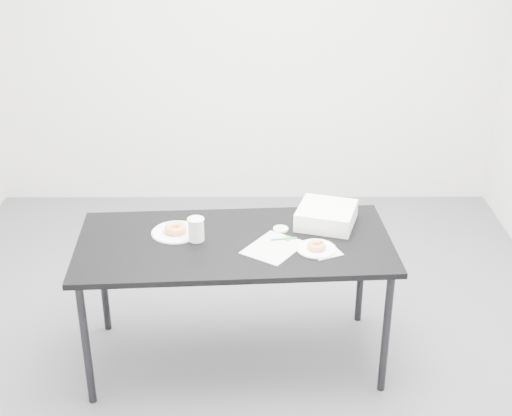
{
  "coord_description": "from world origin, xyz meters",
  "views": [
    {
      "loc": [
        0.08,
        -3.42,
        2.52
      ],
      "look_at": [
        0.09,
        0.02,
        0.86
      ],
      "focal_mm": 50.0,
      "sensor_mm": 36.0,
      "label": 1
    }
  ],
  "objects_px": {
    "plate_near": "(316,249)",
    "coffee_cup": "(196,229)",
    "scorecard": "(274,247)",
    "pen": "(284,239)",
    "donut_near": "(317,246)",
    "bakery_box": "(326,215)",
    "plate_far": "(176,232)",
    "table": "(235,250)",
    "donut_far": "(175,228)"
  },
  "relations": [
    {
      "from": "donut_near",
      "to": "plate_far",
      "type": "height_order",
      "value": "donut_near"
    },
    {
      "from": "plate_far",
      "to": "bakery_box",
      "type": "xyz_separation_m",
      "value": [
        0.81,
        0.11,
        0.05
      ]
    },
    {
      "from": "plate_near",
      "to": "coffee_cup",
      "type": "bearing_deg",
      "value": 170.11
    },
    {
      "from": "table",
      "to": "plate_far",
      "type": "distance_m",
      "value": 0.33
    },
    {
      "from": "pen",
      "to": "plate_near",
      "type": "height_order",
      "value": "pen"
    },
    {
      "from": "plate_near",
      "to": "donut_far",
      "type": "relative_size",
      "value": 1.69
    },
    {
      "from": "table",
      "to": "plate_near",
      "type": "distance_m",
      "value": 0.44
    },
    {
      "from": "scorecard",
      "to": "plate_far",
      "type": "distance_m",
      "value": 0.54
    },
    {
      "from": "scorecard",
      "to": "plate_near",
      "type": "bearing_deg",
      "value": 28.26
    },
    {
      "from": "scorecard",
      "to": "plate_far",
      "type": "xyz_separation_m",
      "value": [
        -0.52,
        0.16,
        0.0
      ]
    },
    {
      "from": "pen",
      "to": "plate_far",
      "type": "distance_m",
      "value": 0.58
    },
    {
      "from": "pen",
      "to": "donut_far",
      "type": "xyz_separation_m",
      "value": [
        -0.57,
        0.08,
        0.02
      ]
    },
    {
      "from": "donut_near",
      "to": "scorecard",
      "type": "bearing_deg",
      "value": 173.99
    },
    {
      "from": "scorecard",
      "to": "coffee_cup",
      "type": "distance_m",
      "value": 0.42
    },
    {
      "from": "pen",
      "to": "table",
      "type": "bearing_deg",
      "value": 173.37
    },
    {
      "from": "plate_near",
      "to": "donut_near",
      "type": "bearing_deg",
      "value": 0.0
    },
    {
      "from": "plate_far",
      "to": "coffee_cup",
      "type": "bearing_deg",
      "value": -33.9
    },
    {
      "from": "plate_near",
      "to": "donut_far",
      "type": "distance_m",
      "value": 0.76
    },
    {
      "from": "plate_far",
      "to": "coffee_cup",
      "type": "xyz_separation_m",
      "value": [
        0.12,
        -0.08,
        0.06
      ]
    },
    {
      "from": "donut_near",
      "to": "bakery_box",
      "type": "xyz_separation_m",
      "value": [
        0.08,
        0.29,
        0.03
      ]
    },
    {
      "from": "plate_far",
      "to": "coffee_cup",
      "type": "height_order",
      "value": "coffee_cup"
    },
    {
      "from": "plate_near",
      "to": "plate_far",
      "type": "distance_m",
      "value": 0.76
    },
    {
      "from": "donut_near",
      "to": "bakery_box",
      "type": "bearing_deg",
      "value": 75.61
    },
    {
      "from": "coffee_cup",
      "to": "scorecard",
      "type": "bearing_deg",
      "value": -11.96
    },
    {
      "from": "plate_near",
      "to": "donut_near",
      "type": "height_order",
      "value": "donut_near"
    },
    {
      "from": "pen",
      "to": "bakery_box",
      "type": "xyz_separation_m",
      "value": [
        0.24,
        0.19,
        0.04
      ]
    },
    {
      "from": "pen",
      "to": "donut_near",
      "type": "bearing_deg",
      "value": -41.98
    },
    {
      "from": "table",
      "to": "pen",
      "type": "bearing_deg",
      "value": -1.32
    },
    {
      "from": "table",
      "to": "donut_far",
      "type": "bearing_deg",
      "value": 160.77
    },
    {
      "from": "coffee_cup",
      "to": "bakery_box",
      "type": "distance_m",
      "value": 0.72
    },
    {
      "from": "pen",
      "to": "plate_near",
      "type": "distance_m",
      "value": 0.19
    },
    {
      "from": "donut_near",
      "to": "bakery_box",
      "type": "relative_size",
      "value": 0.32
    },
    {
      "from": "donut_near",
      "to": "bakery_box",
      "type": "distance_m",
      "value": 0.3
    },
    {
      "from": "plate_near",
      "to": "donut_far",
      "type": "bearing_deg",
      "value": 165.8
    },
    {
      "from": "table",
      "to": "pen",
      "type": "xyz_separation_m",
      "value": [
        0.26,
        0.01,
        0.06
      ]
    },
    {
      "from": "scorecard",
      "to": "donut_far",
      "type": "relative_size",
      "value": 2.44
    },
    {
      "from": "plate_near",
      "to": "pen",
      "type": "bearing_deg",
      "value": 146.75
    },
    {
      "from": "donut_near",
      "to": "plate_far",
      "type": "relative_size",
      "value": 0.37
    },
    {
      "from": "plate_far",
      "to": "scorecard",
      "type": "bearing_deg",
      "value": -17.49
    },
    {
      "from": "coffee_cup",
      "to": "table",
      "type": "bearing_deg",
      "value": -3.19
    },
    {
      "from": "donut_near",
      "to": "coffee_cup",
      "type": "xyz_separation_m",
      "value": [
        -0.62,
        0.11,
        0.04
      ]
    },
    {
      "from": "pen",
      "to": "coffee_cup",
      "type": "xyz_separation_m",
      "value": [
        -0.46,
        0.0,
        0.06
      ]
    },
    {
      "from": "scorecard",
      "to": "pen",
      "type": "height_order",
      "value": "pen"
    },
    {
      "from": "plate_far",
      "to": "bakery_box",
      "type": "relative_size",
      "value": 0.87
    },
    {
      "from": "donut_near",
      "to": "coffee_cup",
      "type": "distance_m",
      "value": 0.63
    },
    {
      "from": "donut_far",
      "to": "bakery_box",
      "type": "relative_size",
      "value": 0.41
    },
    {
      "from": "plate_near",
      "to": "donut_near",
      "type": "xyz_separation_m",
      "value": [
        0.0,
        0.0,
        0.02
      ]
    },
    {
      "from": "pen",
      "to": "plate_far",
      "type": "height_order",
      "value": "pen"
    },
    {
      "from": "scorecard",
      "to": "bakery_box",
      "type": "bearing_deg",
      "value": 77.04
    },
    {
      "from": "scorecard",
      "to": "plate_near",
      "type": "distance_m",
      "value": 0.22
    }
  ]
}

